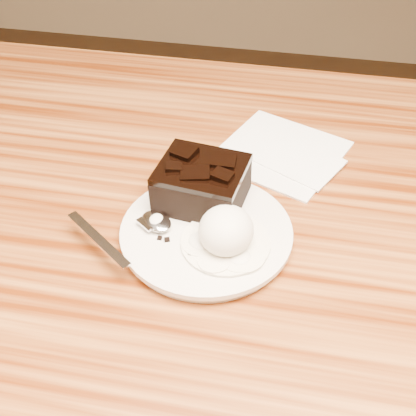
% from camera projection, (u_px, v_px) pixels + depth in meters
% --- Properties ---
extents(dining_table, '(1.20, 0.80, 0.75)m').
position_uv_depth(dining_table, '(227.00, 387.00, 0.91)').
color(dining_table, '#4C1C06').
rests_on(dining_table, floor).
extents(plate, '(0.20, 0.20, 0.02)m').
position_uv_depth(plate, '(206.00, 234.00, 0.63)').
color(plate, silver).
rests_on(plate, dining_table).
extents(brownie, '(0.11, 0.10, 0.05)m').
position_uv_depth(brownie, '(202.00, 186.00, 0.65)').
color(brownie, black).
rests_on(brownie, plate).
extents(ice_cream_scoop, '(0.06, 0.06, 0.05)m').
position_uv_depth(ice_cream_scoop, '(226.00, 230.00, 0.59)').
color(ice_cream_scoop, white).
rests_on(ice_cream_scoop, plate).
extents(melt_puddle, '(0.10, 0.10, 0.00)m').
position_uv_depth(melt_puddle, '(226.00, 243.00, 0.61)').
color(melt_puddle, white).
rests_on(melt_puddle, plate).
extents(spoon, '(0.15, 0.12, 0.01)m').
position_uv_depth(spoon, '(156.00, 222.00, 0.63)').
color(spoon, silver).
rests_on(spoon, plate).
extents(napkin, '(0.20, 0.20, 0.01)m').
position_uv_depth(napkin, '(280.00, 151.00, 0.76)').
color(napkin, white).
rests_on(napkin, dining_table).
extents(crumb_a, '(0.01, 0.01, 0.00)m').
position_uv_depth(crumb_a, '(167.00, 240.00, 0.61)').
color(crumb_a, black).
rests_on(crumb_a, plate).
extents(crumb_b, '(0.01, 0.01, 0.00)m').
position_uv_depth(crumb_b, '(160.00, 238.00, 0.61)').
color(crumb_b, black).
rests_on(crumb_b, plate).
extents(crumb_c, '(0.00, 0.01, 0.00)m').
position_uv_depth(crumb_c, '(190.00, 255.00, 0.59)').
color(crumb_c, black).
rests_on(crumb_c, plate).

